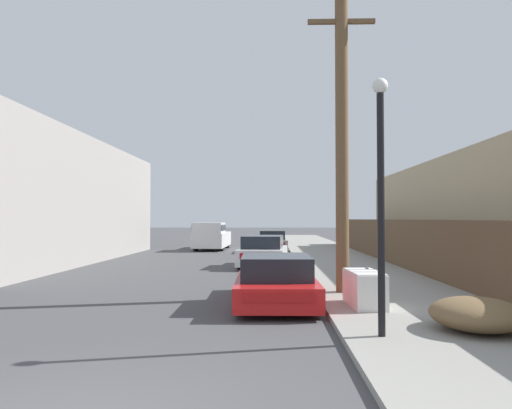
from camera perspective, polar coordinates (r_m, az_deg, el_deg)
sidewalk_curb at (r=28.39m, az=8.36°, el=-5.65°), size 4.20×63.00×0.12m
discarded_fridge at (r=11.49m, az=12.27°, el=-9.35°), size 0.75×1.61×0.80m
parked_sports_car_red at (r=12.19m, az=2.26°, el=-8.77°), size 1.93×4.67×1.19m
car_parked_mid at (r=21.42m, az=0.83°, el=-5.46°), size 2.19×4.17×1.33m
car_parked_far at (r=30.53m, az=1.81°, el=-4.32°), size 1.84×4.53×1.34m
pickup_truck at (r=33.18m, az=-5.13°, el=-3.62°), size 2.07×5.67×1.80m
utility_pole at (r=13.60m, az=9.79°, el=7.55°), size 1.80×0.34×8.03m
street_lamp at (r=8.55m, az=14.07°, el=2.29°), size 0.26×0.26×4.29m
brush_pile at (r=9.63m, az=23.92°, el=-11.37°), size 1.58×1.79×0.57m
wooden_fence at (r=22.56m, az=15.13°, el=-4.09°), size 0.08×33.04×1.90m
building_left_block at (r=26.49m, az=-24.27°, el=0.30°), size 7.00×18.90×5.77m
building_right_house at (r=27.23m, az=25.02°, el=-0.64°), size 6.00×23.94×4.92m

